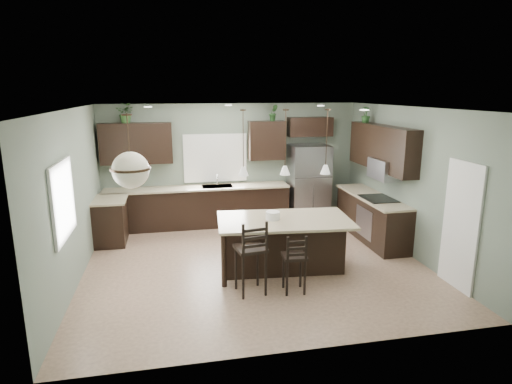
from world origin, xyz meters
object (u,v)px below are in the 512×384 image
object	(u,v)px
serving_dish	(273,215)
bar_stool_left	(251,256)
bar_stool_center	(294,263)
refrigerator	(308,184)
plant_back_left	(126,113)
kitchen_island	(284,244)

from	to	relation	value
serving_dish	bar_stool_left	distance (m)	1.04
serving_dish	bar_stool_center	world-z (taller)	serving_dish
refrigerator	plant_back_left	distance (m)	4.43
kitchen_island	bar_stool_center	world-z (taller)	bar_stool_center
bar_stool_center	plant_back_left	size ratio (longest dim) A/B	2.24
refrigerator	serving_dish	world-z (taller)	refrigerator
serving_dish	refrigerator	bearing A→B (deg)	60.03
serving_dish	bar_stool_center	size ratio (longest dim) A/B	0.25
refrigerator	serving_dish	xyz separation A→B (m)	(-1.51, -2.62, 0.07)
bar_stool_left	plant_back_left	world-z (taller)	plant_back_left
plant_back_left	bar_stool_left	bearing A→B (deg)	-60.98
bar_stool_center	bar_stool_left	bearing A→B (deg)	175.19
bar_stool_left	plant_back_left	xyz separation A→B (m)	(-2.03, 3.66, 2.02)
bar_stool_center	refrigerator	bearing A→B (deg)	72.50
bar_stool_center	serving_dish	bearing A→B (deg)	102.23
serving_dish	plant_back_left	xyz separation A→B (m)	(-2.57, 2.87, 1.62)
bar_stool_center	kitchen_island	bearing A→B (deg)	89.46
refrigerator	bar_stool_left	xyz separation A→B (m)	(-2.05, -3.41, -0.32)
kitchen_island	plant_back_left	xyz separation A→B (m)	(-2.77, 2.89, 2.15)
bar_stool_center	plant_back_left	xyz separation A→B (m)	(-2.70, 3.76, 2.13)
serving_dish	plant_back_left	size ratio (longest dim) A/B	0.55
kitchen_island	plant_back_left	world-z (taller)	plant_back_left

